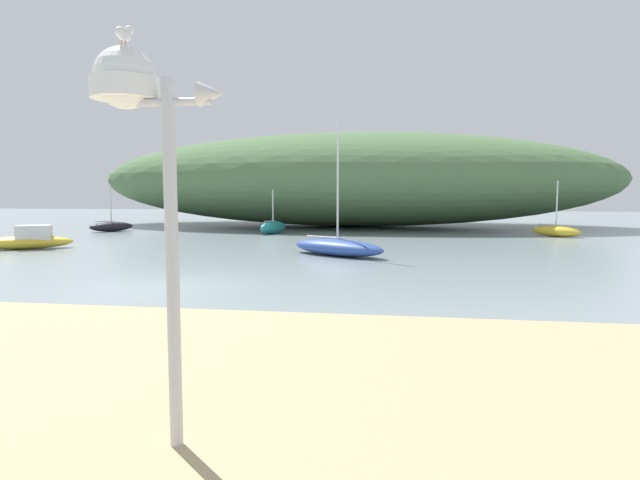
% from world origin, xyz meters
% --- Properties ---
extents(ground_plane, '(120.00, 120.00, 0.00)m').
position_xyz_m(ground_plane, '(0.00, 0.00, 0.00)').
color(ground_plane, gray).
extents(distant_hill, '(38.81, 15.57, 6.94)m').
position_xyz_m(distant_hill, '(2.39, 26.23, 3.47)').
color(distant_hill, '#517547').
rests_on(distant_hill, ground).
extents(mast_structure, '(1.21, 0.59, 3.64)m').
position_xyz_m(mast_structure, '(3.66, -8.99, 3.26)').
color(mast_structure, silver).
rests_on(mast_structure, beach_sand).
extents(seagull_on_radar, '(0.12, 0.28, 0.20)m').
position_xyz_m(seagull_on_radar, '(3.56, -8.97, 3.96)').
color(seagull_on_radar, orange).
rests_on(seagull_on_radar, mast_structure).
extents(sailboat_west_reach, '(1.61, 2.75, 2.70)m').
position_xyz_m(sailboat_west_reach, '(-1.72, 17.92, 0.40)').
color(sailboat_west_reach, teal).
rests_on(sailboat_west_reach, ground).
extents(motorboat_centre_water, '(4.09, 2.97, 1.06)m').
position_xyz_m(motorboat_centre_water, '(-10.61, 7.78, 0.40)').
color(motorboat_centre_water, gold).
rests_on(motorboat_centre_water, ground).
extents(sailboat_by_sandbar, '(2.71, 2.49, 3.21)m').
position_xyz_m(sailboat_by_sandbar, '(14.86, 18.23, 0.33)').
color(sailboat_by_sandbar, gold).
rests_on(sailboat_by_sandbar, ground).
extents(sailboat_mid_channel, '(4.43, 3.44, 5.38)m').
position_xyz_m(sailboat_mid_channel, '(3.53, 7.40, 0.35)').
color(sailboat_mid_channel, '#2D4C9E').
rests_on(sailboat_mid_channel, ground).
extents(sailboat_near_shore, '(2.51, 2.71, 3.05)m').
position_xyz_m(sailboat_near_shore, '(-12.56, 18.13, 0.32)').
color(sailboat_near_shore, black).
rests_on(sailboat_near_shore, ground).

